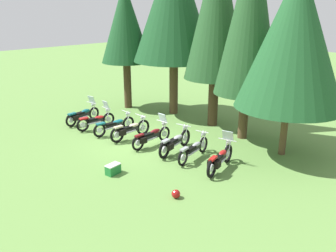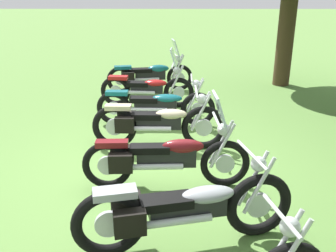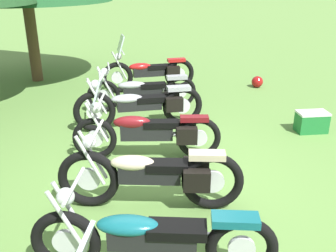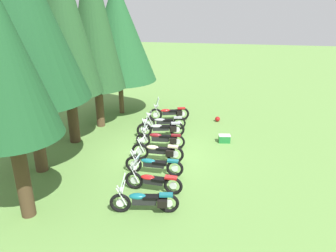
{
  "view_description": "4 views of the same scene",
  "coord_description": "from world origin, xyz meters",
  "px_view_note": "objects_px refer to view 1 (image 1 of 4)",
  "views": [
    {
      "loc": [
        12.11,
        -9.84,
        6.04
      ],
      "look_at": [
        1.23,
        0.67,
        0.94
      ],
      "focal_mm": 38.41,
      "sensor_mm": 36.0,
      "label": 1
    },
    {
      "loc": [
        5.4,
        0.2,
        2.7
      ],
      "look_at": [
        0.12,
        0.17,
        0.7
      ],
      "focal_mm": 40.2,
      "sensor_mm": 36.0,
      "label": 2
    },
    {
      "loc": [
        -4.73,
        -0.31,
        2.79
      ],
      "look_at": [
        0.7,
        -0.18,
        0.56
      ],
      "focal_mm": 40.67,
      "sensor_mm": 36.0,
      "label": 3
    },
    {
      "loc": [
        -13.09,
        -2.67,
        6.58
      ],
      "look_at": [
        1.12,
        -0.14,
        0.96
      ],
      "focal_mm": 35.03,
      "sensor_mm": 36.0,
      "label": 4
    }
  ],
  "objects_px": {
    "motorcycle_0": "(82,115)",
    "picnic_cooler": "(113,169)",
    "pine_tree_3": "(251,13)",
    "dropped_helmet": "(176,194)",
    "pine_tree_1": "(174,3)",
    "pine_tree_4": "(294,38)",
    "motorcycle_2": "(115,125)",
    "motorcycle_4": "(151,136)",
    "motorcycle_5": "(175,142)",
    "motorcycle_6": "(194,149)",
    "pine_tree_0": "(125,23)",
    "motorcycle_3": "(130,130)",
    "pine_tree_2": "(217,8)",
    "motorcycle_1": "(96,120)",
    "motorcycle_7": "(220,158)"
  },
  "relations": [
    {
      "from": "pine_tree_0",
      "to": "pine_tree_4",
      "type": "bearing_deg",
      "value": 0.75
    },
    {
      "from": "motorcycle_2",
      "to": "pine_tree_1",
      "type": "bearing_deg",
      "value": 7.98
    },
    {
      "from": "pine_tree_4",
      "to": "picnic_cooler",
      "type": "distance_m",
      "value": 8.56
    },
    {
      "from": "motorcycle_0",
      "to": "pine_tree_3",
      "type": "height_order",
      "value": "pine_tree_3"
    },
    {
      "from": "pine_tree_0",
      "to": "picnic_cooler",
      "type": "xyz_separation_m",
      "value": [
        6.97,
        -6.18,
        -4.84
      ]
    },
    {
      "from": "motorcycle_0",
      "to": "picnic_cooler",
      "type": "relative_size",
      "value": 3.79
    },
    {
      "from": "pine_tree_4",
      "to": "motorcycle_7",
      "type": "bearing_deg",
      "value": -105.48
    },
    {
      "from": "motorcycle_4",
      "to": "motorcycle_1",
      "type": "bearing_deg",
      "value": 94.42
    },
    {
      "from": "pine_tree_2",
      "to": "pine_tree_3",
      "type": "xyz_separation_m",
      "value": [
        2.24,
        -0.48,
        -0.18
      ]
    },
    {
      "from": "motorcycle_0",
      "to": "pine_tree_1",
      "type": "relative_size",
      "value": 0.24
    },
    {
      "from": "motorcycle_5",
      "to": "pine_tree_0",
      "type": "xyz_separation_m",
      "value": [
        -7.09,
        3.02,
        4.58
      ]
    },
    {
      "from": "motorcycle_4",
      "to": "motorcycle_6",
      "type": "relative_size",
      "value": 1.01
    },
    {
      "from": "motorcycle_3",
      "to": "pine_tree_4",
      "type": "relative_size",
      "value": 0.3
    },
    {
      "from": "pine_tree_0",
      "to": "pine_tree_1",
      "type": "distance_m",
      "value": 3.25
    },
    {
      "from": "motorcycle_2",
      "to": "dropped_helmet",
      "type": "relative_size",
      "value": 8.27
    },
    {
      "from": "pine_tree_3",
      "to": "motorcycle_1",
      "type": "bearing_deg",
      "value": -144.5
    },
    {
      "from": "motorcycle_3",
      "to": "motorcycle_1",
      "type": "bearing_deg",
      "value": 97.67
    },
    {
      "from": "motorcycle_7",
      "to": "dropped_helmet",
      "type": "distance_m",
      "value": 2.77
    },
    {
      "from": "pine_tree_3",
      "to": "pine_tree_0",
      "type": "bearing_deg",
      "value": -175.76
    },
    {
      "from": "motorcycle_0",
      "to": "motorcycle_3",
      "type": "bearing_deg",
      "value": -94.45
    },
    {
      "from": "pine_tree_1",
      "to": "picnic_cooler",
      "type": "distance_m",
      "value": 10.31
    },
    {
      "from": "motorcycle_3",
      "to": "dropped_helmet",
      "type": "height_order",
      "value": "motorcycle_3"
    },
    {
      "from": "picnic_cooler",
      "to": "motorcycle_6",
      "type": "bearing_deg",
      "value": 70.6
    },
    {
      "from": "pine_tree_3",
      "to": "motorcycle_2",
      "type": "bearing_deg",
      "value": -139.58
    },
    {
      "from": "pine_tree_3",
      "to": "dropped_helmet",
      "type": "bearing_deg",
      "value": -74.07
    },
    {
      "from": "pine_tree_1",
      "to": "picnic_cooler",
      "type": "bearing_deg",
      "value": -60.53
    },
    {
      "from": "motorcycle_0",
      "to": "pine_tree_1",
      "type": "xyz_separation_m",
      "value": [
        2.04,
        4.86,
        5.69
      ]
    },
    {
      "from": "motorcycle_6",
      "to": "pine_tree_2",
      "type": "relative_size",
      "value": 0.25
    },
    {
      "from": "motorcycle_6",
      "to": "pine_tree_2",
      "type": "distance_m",
      "value": 7.16
    },
    {
      "from": "motorcycle_3",
      "to": "pine_tree_1",
      "type": "relative_size",
      "value": 0.25
    },
    {
      "from": "motorcycle_0",
      "to": "motorcycle_7",
      "type": "bearing_deg",
      "value": -94.84
    },
    {
      "from": "pine_tree_3",
      "to": "motorcycle_4",
      "type": "bearing_deg",
      "value": -120.28
    },
    {
      "from": "motorcycle_2",
      "to": "motorcycle_4",
      "type": "height_order",
      "value": "motorcycle_4"
    },
    {
      "from": "motorcycle_0",
      "to": "motorcycle_3",
      "type": "distance_m",
      "value": 3.69
    },
    {
      "from": "motorcycle_6",
      "to": "pine_tree_3",
      "type": "relative_size",
      "value": 0.25
    },
    {
      "from": "motorcycle_7",
      "to": "pine_tree_2",
      "type": "xyz_separation_m",
      "value": [
        -3.71,
        4.09,
        5.43
      ]
    },
    {
      "from": "motorcycle_1",
      "to": "pine_tree_1",
      "type": "distance_m",
      "value": 7.51
    },
    {
      "from": "motorcycle_0",
      "to": "pine_tree_1",
      "type": "height_order",
      "value": "pine_tree_1"
    },
    {
      "from": "motorcycle_2",
      "to": "motorcycle_5",
      "type": "height_order",
      "value": "motorcycle_5"
    },
    {
      "from": "pine_tree_1",
      "to": "dropped_helmet",
      "type": "relative_size",
      "value": 32.13
    },
    {
      "from": "motorcycle_2",
      "to": "pine_tree_4",
      "type": "bearing_deg",
      "value": -61.36
    },
    {
      "from": "motorcycle_0",
      "to": "dropped_helmet",
      "type": "height_order",
      "value": "motorcycle_0"
    },
    {
      "from": "motorcycle_4",
      "to": "pine_tree_2",
      "type": "distance_m",
      "value": 6.94
    },
    {
      "from": "motorcycle_3",
      "to": "motorcycle_6",
      "type": "bearing_deg",
      "value": -81.9
    },
    {
      "from": "motorcycle_1",
      "to": "motorcycle_2",
      "type": "bearing_deg",
      "value": -75.06
    },
    {
      "from": "motorcycle_0",
      "to": "motorcycle_5",
      "type": "distance_m",
      "value": 6.33
    },
    {
      "from": "pine_tree_0",
      "to": "motorcycle_1",
      "type": "bearing_deg",
      "value": -60.62
    },
    {
      "from": "motorcycle_2",
      "to": "pine_tree_2",
      "type": "height_order",
      "value": "pine_tree_2"
    },
    {
      "from": "motorcycle_7",
      "to": "pine_tree_1",
      "type": "distance_m",
      "value": 9.72
    },
    {
      "from": "motorcycle_6",
      "to": "motorcycle_4",
      "type": "bearing_deg",
      "value": 85.72
    }
  ]
}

